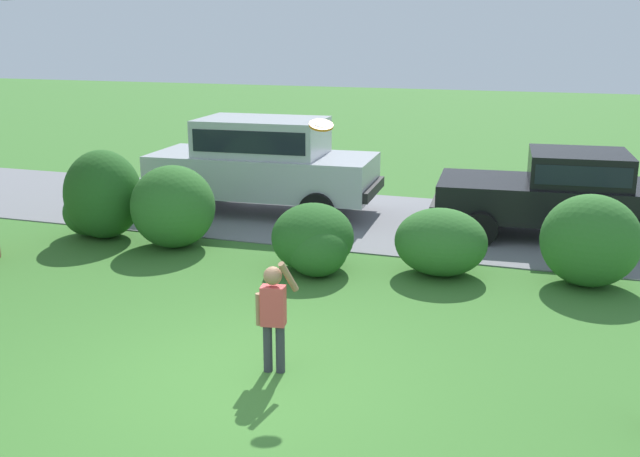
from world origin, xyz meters
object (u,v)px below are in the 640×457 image
object	(u,v)px
child_thrower	(273,310)
parked_suv	(263,160)
frisbee	(321,125)
parked_sedan	(564,191)

from	to	relation	value
child_thrower	parked_suv	bearing A→B (deg)	113.79
parked_suv	frisbee	bearing A→B (deg)	-60.90
child_thrower	frisbee	xyz separation A→B (m)	(0.19, 1.06, 1.87)
parked_suv	child_thrower	xyz separation A→B (m)	(2.95, -6.68, -0.36)
parked_sedan	frisbee	bearing A→B (deg)	-115.55
parked_sedan	parked_suv	distance (m)	5.83
parked_sedan	parked_suv	bearing A→B (deg)	-179.99
parked_sedan	parked_suv	xyz separation A→B (m)	(-5.82, -0.00, 0.23)
parked_sedan	frisbee	xyz separation A→B (m)	(-2.69, -5.63, 1.74)
parked_suv	child_thrower	bearing A→B (deg)	-66.21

